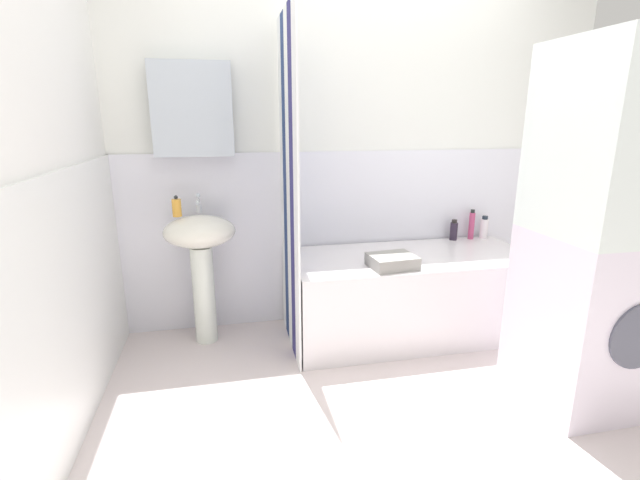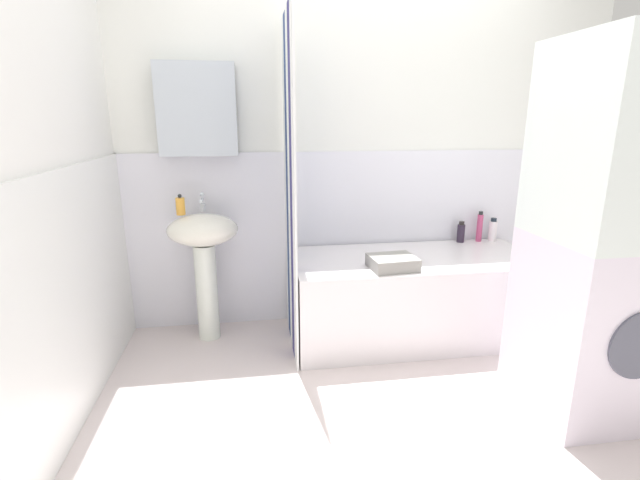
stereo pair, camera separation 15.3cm
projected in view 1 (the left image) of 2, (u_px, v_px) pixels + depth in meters
ground_plane at (413, 420)px, 2.22m from camera, size 4.80×5.60×0.04m
wall_back_tiled at (340, 160)px, 3.10m from camera, size 3.60×0.18×2.40m
wall_left_tiled at (52, 190)px, 1.93m from camera, size 0.07×1.81×2.40m
sink at (201, 251)px, 2.82m from camera, size 0.44×0.34×0.84m
faucet at (198, 204)px, 2.83m from camera, size 0.03×0.12×0.12m
soap_dispenser at (177, 207)px, 2.73m from camera, size 0.06×0.06×0.13m
bathtub at (410, 294)px, 3.03m from camera, size 1.58×0.71×0.55m
shower_curtain at (289, 191)px, 2.68m from camera, size 0.01×0.71×2.00m
conditioner_bottle at (484, 228)px, 3.35m from camera, size 0.06×0.06×0.17m
shampoo_bottle at (472, 225)px, 3.33m from camera, size 0.04×0.04×0.22m
body_wash_bottle at (454, 231)px, 3.31m from camera, size 0.05×0.05×0.15m
towel_folded at (392, 261)px, 2.70m from camera, size 0.29×0.25×0.08m
washer_dryer_stack at (602, 234)px, 2.16m from camera, size 0.57×0.58×1.76m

